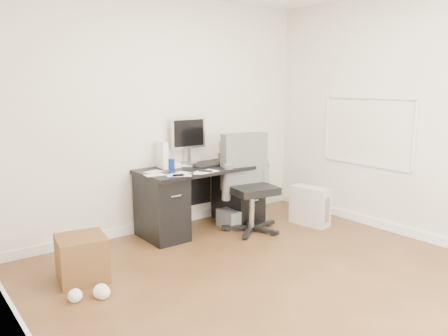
# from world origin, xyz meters

# --- Properties ---
(ground) EXTENTS (4.00, 4.00, 0.00)m
(ground) POSITION_xyz_m (0.00, 0.00, 0.00)
(ground) COLOR #4B3018
(ground) RESTS_ON ground
(room_shell) EXTENTS (4.02, 4.02, 2.71)m
(room_shell) POSITION_xyz_m (0.03, 0.03, 1.66)
(room_shell) COLOR beige
(room_shell) RESTS_ON ground
(desk) EXTENTS (1.50, 0.70, 0.75)m
(desk) POSITION_xyz_m (0.30, 1.65, 0.40)
(desk) COLOR black
(desk) RESTS_ON ground
(loose_papers) EXTENTS (1.10, 0.60, 0.00)m
(loose_papers) POSITION_xyz_m (0.10, 1.60, 0.75)
(loose_papers) COLOR white
(loose_papers) RESTS_ON desk
(lcd_monitor) EXTENTS (0.46, 0.27, 0.58)m
(lcd_monitor) POSITION_xyz_m (0.27, 1.89, 1.04)
(lcd_monitor) COLOR #A9A9AE
(lcd_monitor) RESTS_ON desk
(keyboard) EXTENTS (0.39, 0.14, 0.02)m
(keyboard) POSITION_xyz_m (0.39, 1.62, 0.76)
(keyboard) COLOR black
(keyboard) RESTS_ON desk
(computer_mouse) EXTENTS (0.07, 0.07, 0.06)m
(computer_mouse) POSITION_xyz_m (0.59, 1.52, 0.78)
(computer_mouse) COLOR #A9A9AE
(computer_mouse) RESTS_ON desk
(travel_mug) EXTENTS (0.08, 0.08, 0.16)m
(travel_mug) POSITION_xyz_m (-0.17, 1.54, 0.83)
(travel_mug) COLOR navy
(travel_mug) RESTS_ON desk
(white_binder) EXTENTS (0.16, 0.28, 0.31)m
(white_binder) POSITION_xyz_m (-0.10, 1.88, 0.90)
(white_binder) COLOR white
(white_binder) RESTS_ON desk
(magazine_file) EXTENTS (0.20, 0.28, 0.29)m
(magazine_file) POSITION_xyz_m (0.99, 1.78, 0.90)
(magazine_file) COLOR #9E714C
(magazine_file) RESTS_ON desk
(pen_cup) EXTENTS (0.14, 0.14, 0.25)m
(pen_cup) POSITION_xyz_m (0.71, 1.80, 0.87)
(pen_cup) COLOR brown
(pen_cup) RESTS_ON desk
(yellow_book) EXTENTS (0.23, 0.27, 0.04)m
(yellow_book) POSITION_xyz_m (0.81, 1.51, 0.77)
(yellow_book) COLOR #FFF51B
(yellow_book) RESTS_ON desk
(paper_remote) EXTENTS (0.27, 0.23, 0.02)m
(paper_remote) POSITION_xyz_m (0.18, 1.39, 0.76)
(paper_remote) COLOR white
(paper_remote) RESTS_ON desk
(office_chair) EXTENTS (0.74, 0.74, 1.14)m
(office_chair) POSITION_xyz_m (0.70, 1.22, 0.57)
(office_chair) COLOR #4A4C4A
(office_chair) RESTS_ON ground
(pc_tower) EXTENTS (0.29, 0.50, 0.47)m
(pc_tower) POSITION_xyz_m (1.43, 0.97, 0.24)
(pc_tower) COLOR #A9A499
(pc_tower) RESTS_ON ground
(shopping_bag) EXTENTS (0.28, 0.22, 0.34)m
(shopping_bag) POSITION_xyz_m (1.82, 1.21, 0.17)
(shopping_bag) COLOR silver
(shopping_bag) RESTS_ON ground
(wicker_basket) EXTENTS (0.46, 0.46, 0.40)m
(wicker_basket) POSITION_xyz_m (-1.34, 1.13, 0.20)
(wicker_basket) COLOR #4A3116
(wicker_basket) RESTS_ON ground
(desk_printer) EXTENTS (0.37, 0.31, 0.21)m
(desk_printer) POSITION_xyz_m (0.67, 1.50, 0.10)
(desk_printer) COLOR #5D5E62
(desk_printer) RESTS_ON ground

